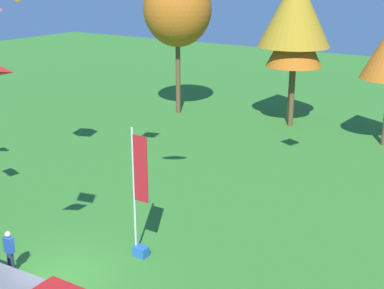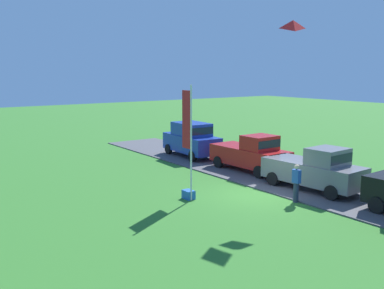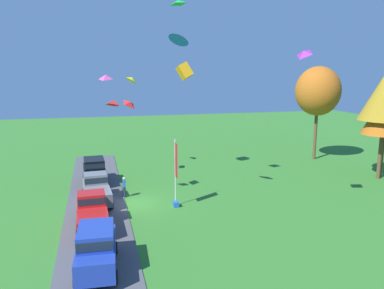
{
  "view_description": "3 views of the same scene",
  "coord_description": "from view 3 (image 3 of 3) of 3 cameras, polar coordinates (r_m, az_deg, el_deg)",
  "views": [
    {
      "loc": [
        13.27,
        -11.35,
        10.62
      ],
      "look_at": [
        1.23,
        6.85,
        3.52
      ],
      "focal_mm": 50.0,
      "sensor_mm": 36.0,
      "label": 1
    },
    {
      "loc": [
        -14.91,
        14.32,
        5.81
      ],
      "look_at": [
        -0.01,
        3.79,
        2.78
      ],
      "focal_mm": 42.0,
      "sensor_mm": 36.0,
      "label": 2
    },
    {
      "loc": [
        27.86,
        -2.6,
        10.05
      ],
      "look_at": [
        1.87,
        4.15,
        4.86
      ],
      "focal_mm": 35.0,
      "sensor_mm": 36.0,
      "label": 3
    }
  ],
  "objects": [
    {
      "name": "ground_plane",
      "position": [
        29.73,
        -8.79,
        -8.95
      ],
      "size": [
        120.0,
        120.0,
        0.0
      ],
      "primitive_type": "plane",
      "color": "#337528"
    },
    {
      "name": "pavement_strip",
      "position": [
        29.61,
        -14.37,
        -9.19
      ],
      "size": [
        36.0,
        4.4,
        0.06
      ],
      "primitive_type": "cube",
      "color": "#4C4C51",
      "rests_on": "ground"
    },
    {
      "name": "car_suv_mid_row",
      "position": [
        35.38,
        -14.65,
        -3.75
      ],
      "size": [
        4.69,
        2.23,
        2.28
      ],
      "color": "black",
      "rests_on": "ground"
    },
    {
      "name": "car_pickup_near_entrance",
      "position": [
        30.3,
        -14.36,
        -6.58
      ],
      "size": [
        5.12,
        2.33,
        2.14
      ],
      "color": "slate",
      "rests_on": "ground"
    },
    {
      "name": "car_pickup_by_flagpole",
      "position": [
        25.69,
        -14.98,
        -9.81
      ],
      "size": [
        5.05,
        2.16,
        2.14
      ],
      "color": "red",
      "rests_on": "ground"
    },
    {
      "name": "car_suv_far_end",
      "position": [
        20.37,
        -14.35,
        -14.87
      ],
      "size": [
        4.7,
        2.25,
        2.28
      ],
      "color": "#1E389E",
      "rests_on": "ground"
    },
    {
      "name": "person_beside_suv",
      "position": [
        31.11,
        -10.3,
        -6.39
      ],
      "size": [
        0.36,
        0.24,
        1.71
      ],
      "color": "#2D334C",
      "rests_on": "ground"
    },
    {
      "name": "tree_far_left",
      "position": [
        45.43,
        18.64,
        7.69
      ],
      "size": [
        5.09,
        5.09,
        10.75
      ],
      "color": "brown",
      "rests_on": "ground"
    },
    {
      "name": "tree_lone_near",
      "position": [
        39.3,
        27.22,
        4.12
      ],
      "size": [
        3.88,
        3.88,
        8.18
      ],
      "color": "brown",
      "rests_on": "ground"
    },
    {
      "name": "flag_banner",
      "position": [
        27.94,
        -2.47,
        -3.07
      ],
      "size": [
        0.71,
        0.08,
        5.19
      ],
      "color": "silver",
      "rests_on": "ground"
    },
    {
      "name": "cooler_box",
      "position": [
        28.81,
        -2.48,
        -9.06
      ],
      "size": [
        0.56,
        0.4,
        0.4
      ],
      "primitive_type": "cube",
      "color": "blue",
      "rests_on": "ground"
    },
    {
      "name": "kite_diamond_topmost",
      "position": [
        35.18,
        -9.35,
        6.19
      ],
      "size": [
        1.43,
        1.43,
        0.85
      ],
      "primitive_type": "pyramid",
      "rotation": [
        0.59,
        0.0,
        2.43
      ],
      "color": "red"
    },
    {
      "name": "kite_diamond_high_right",
      "position": [
        26.09,
        16.59,
        13.2
      ],
      "size": [
        1.14,
        1.13,
        0.71
      ],
      "primitive_type": "pyramid",
      "rotation": [
        -0.58,
        0.0,
        3.49
      ],
      "color": "purple"
    },
    {
      "name": "kite_box_over_trees",
      "position": [
        36.67,
        -1.15,
        11.11
      ],
      "size": [
        1.44,
        1.61,
        1.88
      ],
      "primitive_type": "cube",
      "rotation": [
        -0.48,
        0.3,
        3.24
      ],
      "color": "orange"
    },
    {
      "name": "kite_diamond_mid_center",
      "position": [
        27.91,
        -13.02,
        9.99
      ],
      "size": [
        1.26,
        1.06,
        0.46
      ],
      "primitive_type": "pyramid",
      "rotation": [
        0.14,
        0.0,
        1.25
      ],
      "color": "#EA4C9E"
    },
    {
      "name": "kite_delta_high_left",
      "position": [
        27.28,
        -1.98,
        15.85
      ],
      "size": [
        2.05,
        2.03,
        1.02
      ],
      "primitive_type": "cone",
      "rotation": [
        -0.55,
        0.0,
        0.64
      ],
      "color": "blue"
    },
    {
      "name": "kite_diamond_near_flag",
      "position": [
        30.45,
        -2.18,
        20.86
      ],
      "size": [
        1.4,
        1.4,
        0.44
      ],
      "primitive_type": "pyramid",
      "rotation": [
        0.13,
        0.0,
        5.74
      ],
      "color": "green"
    },
    {
      "name": "kite_delta_low_drifter",
      "position": [
        38.0,
        -9.17,
        9.83
      ],
      "size": [
        1.47,
        1.48,
        0.94
      ],
      "primitive_type": "cone",
      "rotation": [
        -0.54,
        0.0,
        0.25
      ],
      "color": "yellow"
    },
    {
      "name": "kite_diamond_trailing_tail",
      "position": [
        28.64,
        -11.93,
        6.27
      ],
      "size": [
        1.2,
        1.21,
        0.59
      ],
      "primitive_type": "pyramid",
      "rotation": [
        -0.31,
        0.0,
        1.0
      ],
      "color": "red"
    }
  ]
}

